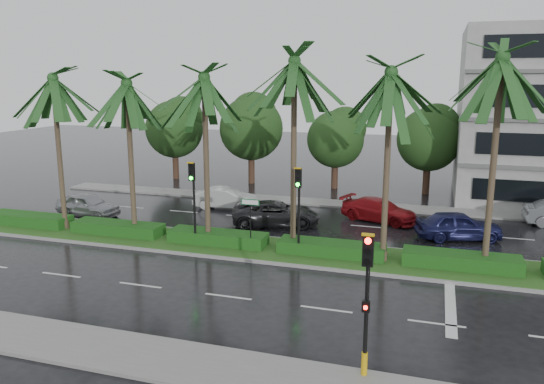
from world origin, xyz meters
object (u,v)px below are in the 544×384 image
(car_silver, at_px, (88,205))
(car_darkgrey, at_px, (276,213))
(street_sign, at_px, (250,211))
(signal_median_left, at_px, (193,191))
(signal_near, at_px, (366,299))
(car_blue, at_px, (458,225))
(car_white, at_px, (225,198))
(car_red, at_px, (379,210))

(car_silver, relative_size, car_darkgrey, 0.81)
(street_sign, bearing_deg, signal_median_left, -176.53)
(signal_near, height_order, car_darkgrey, signal_near)
(signal_near, bearing_deg, car_darkgrey, 115.69)
(signal_near, relative_size, street_sign, 1.68)
(signal_near, bearing_deg, car_blue, 78.94)
(signal_median_left, distance_m, car_blue, 14.35)
(car_silver, bearing_deg, signal_median_left, -105.96)
(signal_near, bearing_deg, car_silver, 144.85)
(signal_near, xyz_separation_m, car_blue, (3.00, 15.35, -1.73))
(car_silver, distance_m, car_white, 8.78)
(signal_near, height_order, car_silver, signal_near)
(signal_near, height_order, car_blue, signal_near)
(signal_median_left, height_order, car_darkgrey, signal_median_left)
(car_red, bearing_deg, car_silver, 123.63)
(car_white, bearing_deg, street_sign, -158.68)
(street_sign, relative_size, car_blue, 0.57)
(car_silver, distance_m, car_blue, 22.32)
(car_red, bearing_deg, signal_near, -155.14)
(car_silver, bearing_deg, street_sign, -100.01)
(signal_median_left, xyz_separation_m, car_blue, (13.00, 5.66, -2.23))
(street_sign, height_order, car_silver, street_sign)
(signal_median_left, xyz_separation_m, car_silver, (-9.25, 3.87, -2.28))
(car_white, xyz_separation_m, car_red, (10.25, -0.28, -0.00))
(car_silver, relative_size, car_red, 0.89)
(signal_median_left, distance_m, car_silver, 10.28)
(signal_near, height_order, signal_median_left, signal_median_left)
(street_sign, distance_m, car_blue, 11.48)
(street_sign, xyz_separation_m, car_blue, (10.00, 5.47, -1.35))
(car_silver, bearing_deg, car_blue, -78.67)
(car_darkgrey, bearing_deg, car_red, -81.43)
(signal_median_left, bearing_deg, signal_near, -44.09)
(car_blue, bearing_deg, car_silver, 78.58)
(signal_median_left, bearing_deg, car_white, 101.70)
(car_silver, height_order, car_white, car_silver)
(street_sign, height_order, car_blue, street_sign)
(signal_near, xyz_separation_m, car_white, (-11.75, 18.12, -1.81))
(signal_near, xyz_separation_m, street_sign, (-7.00, 9.87, -0.38))
(signal_median_left, relative_size, street_sign, 1.68)
(car_darkgrey, xyz_separation_m, car_blue, (10.25, 0.28, 0.05))
(signal_near, bearing_deg, car_white, 122.95)
(car_darkgrey, height_order, car_red, car_darkgrey)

